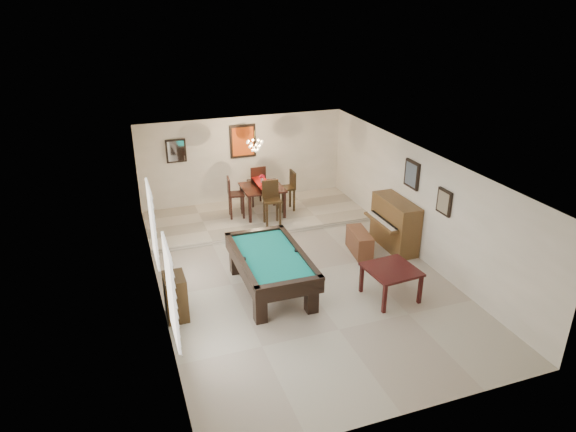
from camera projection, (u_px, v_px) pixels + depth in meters
ground_plane at (297, 273)px, 11.53m from camera, size 6.00×9.00×0.02m
wall_back at (243, 161)px, 14.90m from camera, size 6.00×0.04×2.60m
wall_front at (411, 344)px, 7.12m from camera, size 6.00×0.04×2.60m
wall_left at (155, 241)px, 10.09m from camera, size 0.04×9.00×2.60m
wall_right at (418, 203)px, 11.93m from camera, size 0.04×9.00×2.60m
ceiling at (298, 162)px, 10.49m from camera, size 6.00×9.00×0.04m
dining_step at (256, 216)px, 14.31m from camera, size 6.00×2.50×0.12m
window_left_front at (171, 292)px, 8.15m from camera, size 0.06×1.00×1.70m
window_left_rear at (152, 224)px, 10.58m from camera, size 0.06×1.00×1.70m
pool_table at (271, 273)px, 10.68m from camera, size 1.38×2.51×0.83m
square_table at (390, 283)px, 10.48m from camera, size 1.05×1.05×0.67m
upright_piano at (390, 225)px, 12.44m from camera, size 0.83×1.48×1.24m
piano_bench at (359, 242)px, 12.33m from camera, size 0.52×1.03×0.55m
apothecary_chest at (176, 297)px, 9.79m from camera, size 0.40×0.60×0.90m
dining_table at (262, 198)px, 14.16m from camera, size 1.13×1.13×0.92m
flower_vase at (262, 178)px, 13.93m from camera, size 0.15×0.15×0.24m
dining_chair_south at (272, 204)px, 13.44m from camera, size 0.48×0.48×1.18m
dining_chair_north at (256, 185)px, 14.75m from camera, size 0.46×0.46×1.19m
dining_chair_west at (236, 197)px, 13.92m from camera, size 0.47×0.47×1.14m
dining_chair_east at (286, 191)px, 14.37m from camera, size 0.42×0.42×1.13m
chandelier at (255, 142)px, 13.42m from camera, size 0.44×0.44×0.60m
back_painting at (243, 141)px, 14.62m from camera, size 0.75×0.06×0.95m
back_mirror at (176, 151)px, 14.08m from camera, size 0.55×0.06×0.65m
right_picture_upper at (412, 174)px, 11.94m from camera, size 0.06×0.55×0.65m
right_picture_lower at (444, 202)px, 10.89m from camera, size 0.06×0.45×0.55m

